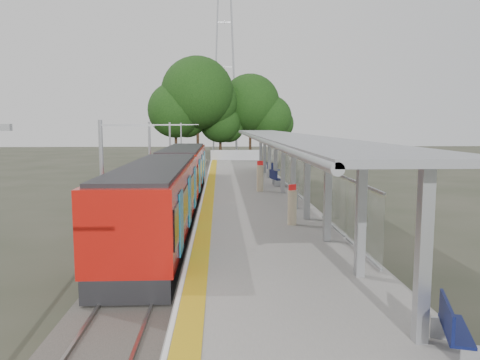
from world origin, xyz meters
name	(u,v)px	position (x,y,z in m)	size (l,w,h in m)	color
ground	(300,345)	(0.00, 0.00, 0.00)	(200.00, 200.00, 0.00)	#474438
trackbed	(181,202)	(-4.50, 20.00, 0.12)	(3.00, 70.00, 0.24)	#59544C
platform	(249,196)	(0.00, 20.00, 0.50)	(6.00, 50.00, 1.00)	gray
tactile_strip	(210,189)	(-2.55, 20.00, 1.01)	(0.60, 50.00, 0.02)	gold
end_fence	(236,155)	(0.00, 44.95, 1.60)	(6.00, 0.10, 1.20)	#9EA0A5
train	(174,181)	(-4.50, 15.64, 2.05)	(2.74, 27.60, 3.62)	black
canopy	(281,142)	(1.61, 16.19, 4.20)	(3.27, 38.00, 3.66)	#9EA0A5
pylon	(225,45)	(-1.00, 73.00, 19.00)	(8.00, 4.00, 38.00)	#9EA0A5
tree_cluster	(218,104)	(-2.12, 52.62, 7.95)	(19.33, 12.66, 14.00)	#382316
catenary_masts	(151,161)	(-6.22, 19.00, 2.91)	(2.08, 48.16, 5.40)	#9EA0A5
bench_near	(452,326)	(2.39, -2.45, 1.52)	(0.87, 1.51, 0.99)	#0E1649
bench_mid	(275,177)	(1.92, 21.54, 1.56)	(0.80, 1.63, 1.07)	#0E1649
bench_far	(272,168)	(2.54, 28.61, 1.54)	(1.01, 1.56, 1.02)	#0E1649
info_pillar_near	(292,207)	(1.15, 8.83, 1.75)	(0.39, 0.39, 1.72)	beige
info_pillar_far	(260,178)	(0.65, 18.78, 1.84)	(0.44, 0.44, 1.94)	beige
litter_bin	(293,199)	(1.84, 12.77, 1.46)	(0.45, 0.45, 0.92)	#9EA0A5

